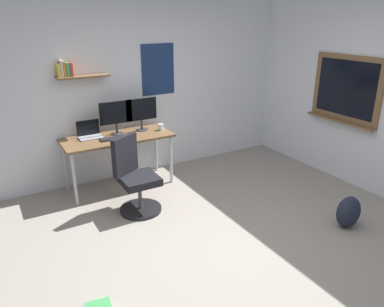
{
  "coord_description": "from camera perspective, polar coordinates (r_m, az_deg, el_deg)",
  "views": [
    {
      "loc": [
        -2.05,
        -2.63,
        2.31
      ],
      "look_at": [
        -0.11,
        0.72,
        0.85
      ],
      "focal_mm": 34.58,
      "sensor_mm": 36.0,
      "label": 1
    }
  ],
  "objects": [
    {
      "name": "computer_mouse",
      "position": [
        5.16,
        -9.01,
        2.91
      ],
      "size": [
        0.1,
        0.06,
        0.03
      ],
      "primitive_type": "ellipsoid",
      "color": "#262628",
      "rests_on": "desk"
    },
    {
      "name": "coffee_mug",
      "position": [
        5.36,
        -4.84,
        4.09
      ],
      "size": [
        0.08,
        0.08,
        0.09
      ],
      "primitive_type": "cylinder",
      "color": "silver",
      "rests_on": "desk"
    },
    {
      "name": "backpack",
      "position": [
        4.64,
        22.98,
        -8.31
      ],
      "size": [
        0.32,
        0.22,
        0.38
      ],
      "primitive_type": "ellipsoid",
      "color": "#1E2333",
      "rests_on": "ground"
    },
    {
      "name": "monitor_primary",
      "position": [
        5.2,
        -11.64,
        5.79
      ],
      "size": [
        0.46,
        0.17,
        0.46
      ],
      "color": "#38383D",
      "rests_on": "desk"
    },
    {
      "name": "desk",
      "position": [
        5.19,
        -11.38,
        1.83
      ],
      "size": [
        1.49,
        0.64,
        0.74
      ],
      "color": "brown",
      "rests_on": "ground"
    },
    {
      "name": "ground_plane",
      "position": [
        4.06,
        6.61,
        -14.2
      ],
      "size": [
        5.2,
        5.2,
        0.0
      ],
      "primitive_type": "plane",
      "color": "gray",
      "rests_on": "ground"
    },
    {
      "name": "keyboard",
      "position": [
        5.07,
        -11.94,
        2.32
      ],
      "size": [
        0.37,
        0.13,
        0.02
      ],
      "primitive_type": "cube",
      "color": "black",
      "rests_on": "desk"
    },
    {
      "name": "monitor_secondary",
      "position": [
        5.33,
        -7.83,
        6.37
      ],
      "size": [
        0.46,
        0.17,
        0.46
      ],
      "color": "#38383D",
      "rests_on": "desk"
    },
    {
      "name": "laptop",
      "position": [
        5.21,
        -15.52,
        2.99
      ],
      "size": [
        0.31,
        0.21,
        0.23
      ],
      "color": "#ADAFB5",
      "rests_on": "desk"
    },
    {
      "name": "wall_back",
      "position": [
        5.57,
        -8.2,
        10.03
      ],
      "size": [
        5.0,
        0.3,
        2.6
      ],
      "color": "silver",
      "rests_on": "ground"
    },
    {
      "name": "office_chair",
      "position": [
        4.6,
        -8.77,
        -4.05
      ],
      "size": [
        0.55,
        0.56,
        0.95
      ],
      "color": "black",
      "rests_on": "ground"
    }
  ]
}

